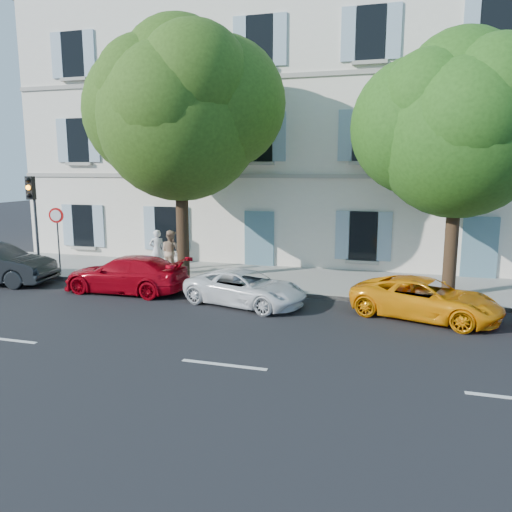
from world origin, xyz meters
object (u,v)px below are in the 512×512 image
(tree_left, at_px, (180,119))
(tree_right, at_px, (459,135))
(road_sign, at_px, (57,226))
(pedestrian_a, at_px, (157,250))
(pedestrian_b, at_px, (171,252))
(car_red_coupe, at_px, (126,274))
(traffic_light, at_px, (33,204))
(car_yellow_supercar, at_px, (426,299))
(car_white_coupe, at_px, (246,288))

(tree_left, height_order, tree_right, tree_left)
(road_sign, xyz_separation_m, pedestrian_a, (3.65, 1.41, -1.04))
(tree_right, height_order, pedestrian_b, tree_right)
(car_red_coupe, distance_m, pedestrian_b, 2.73)
(tree_right, height_order, traffic_light, tree_right)
(pedestrian_a, bearing_deg, tree_left, 113.34)
(car_yellow_supercar, height_order, road_sign, road_sign)
(car_red_coupe, xyz_separation_m, tree_left, (1.35, 1.86, 5.43))
(pedestrian_a, height_order, pedestrian_b, pedestrian_b)
(car_yellow_supercar, bearing_deg, tree_left, 93.07)
(car_white_coupe, bearing_deg, pedestrian_b, 67.55)
(tree_left, distance_m, road_sign, 6.70)
(tree_left, distance_m, tree_right, 9.48)
(car_yellow_supercar, xyz_separation_m, road_sign, (-13.98, 1.92, 1.46))
(pedestrian_a, bearing_deg, tree_right, 142.35)
(tree_right, bearing_deg, car_white_coupe, -159.12)
(traffic_light, bearing_deg, pedestrian_b, 15.57)
(car_red_coupe, relative_size, road_sign, 1.70)
(car_white_coupe, distance_m, traffic_light, 9.71)
(traffic_light, bearing_deg, tree_right, 2.89)
(car_yellow_supercar, height_order, pedestrian_b, pedestrian_b)
(road_sign, bearing_deg, pedestrian_b, 13.60)
(tree_left, relative_size, pedestrian_b, 5.25)
(tree_left, xyz_separation_m, tree_right, (9.45, 0.15, -0.72))
(car_red_coupe, bearing_deg, traffic_light, -104.15)
(car_white_coupe, height_order, pedestrian_a, pedestrian_a)
(car_red_coupe, relative_size, tree_left, 0.48)
(car_yellow_supercar, distance_m, pedestrian_b, 10.01)
(pedestrian_b, bearing_deg, tree_left, 162.99)
(car_yellow_supercar, height_order, tree_left, tree_left)
(tree_left, bearing_deg, car_white_coupe, -35.38)
(tree_right, bearing_deg, pedestrian_b, 176.33)
(car_white_coupe, bearing_deg, pedestrian_a, 69.55)
(tree_left, bearing_deg, road_sign, -177.20)
(tree_left, bearing_deg, tree_right, 0.90)
(tree_right, bearing_deg, car_red_coupe, -169.48)
(car_red_coupe, relative_size, traffic_light, 1.15)
(car_white_coupe, bearing_deg, road_sign, 91.34)
(pedestrian_a, bearing_deg, car_red_coupe, 63.84)
(traffic_light, height_order, pedestrian_b, traffic_light)
(car_yellow_supercar, distance_m, traffic_light, 15.01)
(traffic_light, height_order, road_sign, traffic_light)
(car_yellow_supercar, distance_m, tree_right, 5.37)
(road_sign, bearing_deg, tree_right, 1.58)
(road_sign, bearing_deg, car_yellow_supercar, -7.81)
(pedestrian_a, bearing_deg, road_sign, -11.47)
(car_red_coupe, relative_size, car_white_coupe, 1.12)
(tree_right, relative_size, pedestrian_a, 4.76)
(tree_right, distance_m, road_sign, 15.16)
(car_red_coupe, height_order, pedestrian_b, pedestrian_b)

